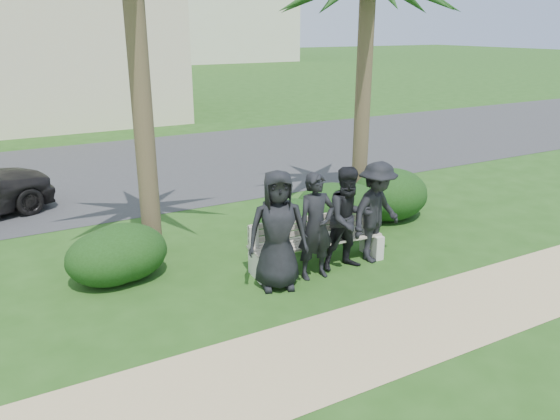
# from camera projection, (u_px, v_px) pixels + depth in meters

# --- Properties ---
(ground) EXTENTS (160.00, 160.00, 0.00)m
(ground) POSITION_uv_depth(u_px,v_px,m) (329.00, 273.00, 8.49)
(ground) COLOR #204814
(ground) RESTS_ON ground
(footpath) EXTENTS (30.00, 1.60, 0.01)m
(footpath) POSITION_uv_depth(u_px,v_px,m) (408.00, 326.00, 6.99)
(footpath) COLOR tan
(footpath) RESTS_ON ground
(asphalt_street) EXTENTS (160.00, 8.00, 0.01)m
(asphalt_street) POSITION_uv_depth(u_px,v_px,m) (168.00, 165.00, 15.12)
(asphalt_street) COLOR #2D2D30
(asphalt_street) RESTS_ON ground
(stucco_bldg_right) EXTENTS (8.40, 8.40, 7.30)m
(stucco_bldg_right) POSITION_uv_depth(u_px,v_px,m) (60.00, 25.00, 21.78)
(stucco_bldg_right) COLOR beige
(stucco_bldg_right) RESTS_ON ground
(park_bench) EXTENTS (2.23, 0.65, 0.77)m
(park_bench) POSITION_uv_depth(u_px,v_px,m) (317.00, 245.00, 8.67)
(park_bench) COLOR gray
(park_bench) RESTS_ON ground
(man_a) EXTENTS (1.00, 0.81, 1.77)m
(man_a) POSITION_uv_depth(u_px,v_px,m) (278.00, 230.00, 7.79)
(man_a) COLOR black
(man_a) RESTS_ON ground
(man_b) EXTENTS (0.62, 0.42, 1.64)m
(man_b) POSITION_uv_depth(u_px,v_px,m) (316.00, 226.00, 8.12)
(man_b) COLOR black
(man_b) RESTS_ON ground
(man_c) EXTENTS (0.86, 0.70, 1.65)m
(man_c) POSITION_uv_depth(u_px,v_px,m) (349.00, 219.00, 8.43)
(man_c) COLOR black
(man_c) RESTS_ON ground
(man_d) EXTENTS (1.19, 0.86, 1.65)m
(man_d) POSITION_uv_depth(u_px,v_px,m) (376.00, 212.00, 8.72)
(man_d) COLOR black
(man_d) RESTS_ON ground
(hedge_a) EXTENTS (1.28, 1.06, 0.84)m
(hedge_a) POSITION_uv_depth(u_px,v_px,m) (109.00, 256.00, 8.09)
(hedge_a) COLOR #16340E
(hedge_a) RESTS_ON ground
(hedge_b) EXTENTS (1.34, 1.11, 0.88)m
(hedge_b) POSITION_uv_depth(u_px,v_px,m) (122.00, 251.00, 8.22)
(hedge_b) COLOR #16340E
(hedge_b) RESTS_ON ground
(hedge_c) EXTENTS (1.27, 1.05, 0.83)m
(hedge_c) POSITION_uv_depth(u_px,v_px,m) (290.00, 221.00, 9.54)
(hedge_c) COLOR #16340E
(hedge_c) RESTS_ON ground
(hedge_d) EXTENTS (1.40, 1.16, 0.92)m
(hedge_d) POSITION_uv_depth(u_px,v_px,m) (331.00, 206.00, 10.20)
(hedge_d) COLOR #16340E
(hedge_d) RESTS_ON ground
(hedge_e) EXTENTS (1.41, 1.17, 0.92)m
(hedge_e) POSITION_uv_depth(u_px,v_px,m) (347.00, 207.00, 10.15)
(hedge_e) COLOR #16340E
(hedge_e) RESTS_ON ground
(hedge_f) EXTENTS (1.59, 1.31, 1.03)m
(hedge_f) POSITION_uv_depth(u_px,v_px,m) (390.00, 193.00, 10.79)
(hedge_f) COLOR #16340E
(hedge_f) RESTS_ON ground
(hedge_extra) EXTENTS (1.40, 1.16, 0.92)m
(hedge_extra) POSITION_uv_depth(u_px,v_px,m) (394.00, 194.00, 10.90)
(hedge_extra) COLOR #16340E
(hedge_extra) RESTS_ON ground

